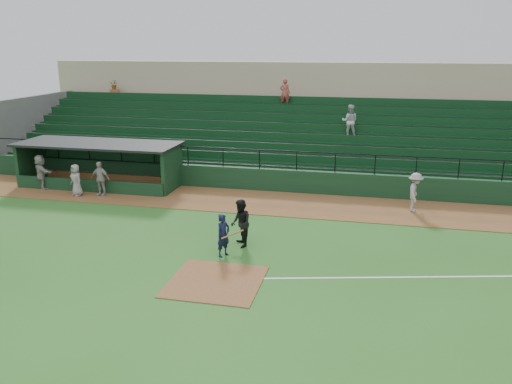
# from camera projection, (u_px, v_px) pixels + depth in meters

# --- Properties ---
(ground) EXTENTS (90.00, 90.00, 0.00)m
(ground) POSITION_uv_depth(u_px,v_px,m) (224.00, 269.00, 17.70)
(ground) COLOR #275D1E
(ground) RESTS_ON ground
(warning_track) EXTENTS (40.00, 4.00, 0.03)m
(warning_track) POSITION_uv_depth(u_px,v_px,m) (269.00, 203.00, 25.20)
(warning_track) COLOR brown
(warning_track) RESTS_ON ground
(home_plate_dirt) EXTENTS (3.00, 3.00, 0.03)m
(home_plate_dirt) POSITION_uv_depth(u_px,v_px,m) (216.00, 281.00, 16.76)
(home_plate_dirt) COLOR brown
(home_plate_dirt) RESTS_ON ground
(foul_line) EXTENTS (17.49, 4.44, 0.01)m
(foul_line) POSITION_uv_depth(u_px,v_px,m) (463.00, 277.00, 17.12)
(foul_line) COLOR white
(foul_line) RESTS_ON ground
(stadium_structure) EXTENTS (38.00, 13.08, 6.40)m
(stadium_structure) POSITION_uv_depth(u_px,v_px,m) (296.00, 130.00, 32.50)
(stadium_structure) COLOR #103219
(stadium_structure) RESTS_ON ground
(dugout) EXTENTS (8.90, 3.20, 2.42)m
(dugout) POSITION_uv_depth(u_px,v_px,m) (104.00, 161.00, 28.37)
(dugout) COLOR #103219
(dugout) RESTS_ON ground
(batter_at_plate) EXTENTS (1.11, 0.72, 1.62)m
(batter_at_plate) POSITION_uv_depth(u_px,v_px,m) (223.00, 235.00, 18.63)
(batter_at_plate) COLOR black
(batter_at_plate) RESTS_ON ground
(umpire) EXTENTS (1.04, 1.12, 1.86)m
(umpire) POSITION_uv_depth(u_px,v_px,m) (241.00, 223.00, 19.52)
(umpire) COLOR black
(umpire) RESTS_ON ground
(runner) EXTENTS (0.79, 1.24, 1.83)m
(runner) POSITION_uv_depth(u_px,v_px,m) (415.00, 192.00, 23.60)
(runner) COLOR #9F9A94
(runner) RESTS_ON warning_track
(dugout_player_a) EXTENTS (1.07, 0.50, 1.79)m
(dugout_player_a) POSITION_uv_depth(u_px,v_px,m) (100.00, 179.00, 26.14)
(dugout_player_a) COLOR #ADA8A1
(dugout_player_a) RESTS_ON warning_track
(dugout_player_b) EXTENTS (0.96, 0.84, 1.65)m
(dugout_player_b) POSITION_uv_depth(u_px,v_px,m) (76.00, 180.00, 26.14)
(dugout_player_b) COLOR gray
(dugout_player_b) RESTS_ON warning_track
(dugout_player_c) EXTENTS (1.76, 1.44, 1.88)m
(dugout_player_c) POSITION_uv_depth(u_px,v_px,m) (41.00, 172.00, 27.36)
(dugout_player_c) COLOR #9E9994
(dugout_player_c) RESTS_ON warning_track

